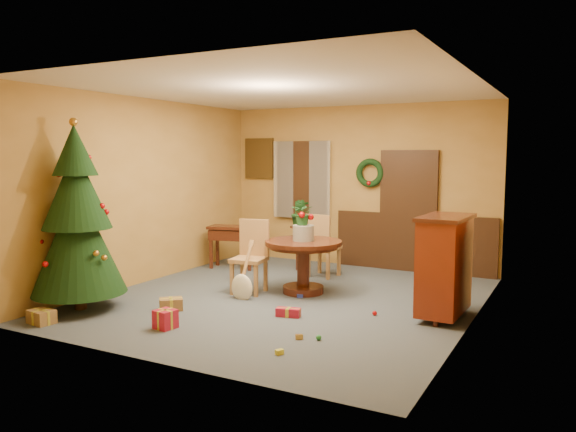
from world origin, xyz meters
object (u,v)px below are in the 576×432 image
Objects in this scene: chair_near at (251,254)px; christmas_tree at (77,220)px; dining_table at (303,256)px; writing_desk at (233,236)px; sideboard at (445,263)px.

christmas_tree is (-1.49, -1.86, 0.61)m from chair_near.
dining_table reaches higher than writing_desk.
christmas_tree is at bearing -94.92° from writing_desk.
christmas_tree is (-2.19, -2.16, 0.64)m from dining_table.
sideboard is (4.30, 1.82, -0.50)m from christmas_tree.
sideboard reaches higher than dining_table.
chair_near reaches higher than dining_table.
chair_near reaches higher than writing_desk.
writing_desk is (0.28, 3.21, -0.61)m from christmas_tree.
writing_desk is (-1.21, 1.35, -0.00)m from chair_near.
dining_table is 2.19m from writing_desk.
sideboard reaches higher than writing_desk.
writing_desk is 4.26m from sideboard.
dining_table is 3.14m from christmas_tree.
christmas_tree is at bearing -128.70° from chair_near.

